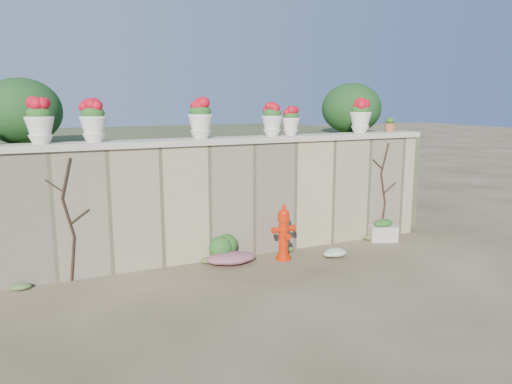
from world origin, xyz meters
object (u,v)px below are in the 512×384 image
fire_hydrant (284,232)px  planter_box (383,231)px  terracotta_pot (390,125)px  urn_pot_0 (40,122)px

fire_hydrant → planter_box: size_ratio=1.63×
terracotta_pot → fire_hydrant: bearing=-166.5°
terracotta_pot → urn_pot_0: bearing=-180.0°
fire_hydrant → terracotta_pot: size_ratio=3.43×
planter_box → terracotta_pot: (0.41, 0.45, 2.03)m
fire_hydrant → planter_box: 2.35m
fire_hydrant → planter_box: (2.32, 0.21, -0.29)m
planter_box → urn_pot_0: (-6.05, 0.45, 2.22)m
fire_hydrant → planter_box: fire_hydrant is taller
planter_box → urn_pot_0: 6.46m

